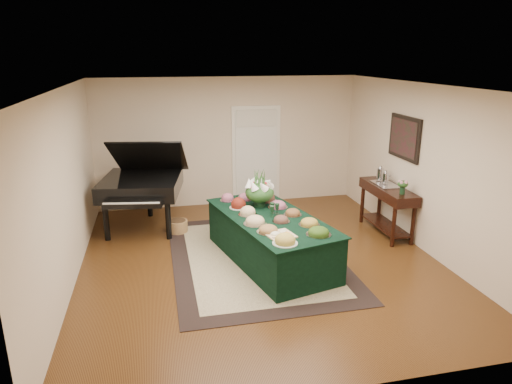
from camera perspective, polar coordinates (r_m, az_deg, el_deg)
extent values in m
plane|color=#311A0B|center=(7.31, 0.52, -8.57)|extent=(6.00, 6.00, 0.00)
cube|color=black|center=(7.43, -0.10, -8.08)|extent=(2.64, 3.69, 0.01)
cube|color=beige|center=(7.43, -0.10, -8.04)|extent=(2.11, 3.16, 0.01)
cube|color=white|center=(9.86, 0.01, 4.66)|extent=(1.05, 0.04, 2.10)
cube|color=white|center=(9.86, 0.04, 4.35)|extent=(0.90, 0.06, 2.00)
cube|color=black|center=(7.17, 1.81, -5.92)|extent=(1.66, 2.63, 0.73)
cube|color=black|center=(7.03, 1.84, -3.15)|extent=(1.74, 2.70, 0.02)
cylinder|color=silver|center=(6.39, 7.83, -5.29)|extent=(0.35, 0.35, 0.01)
ellipsoid|color=#345917|center=(6.37, 7.85, -4.91)|extent=(0.29, 0.29, 0.08)
cylinder|color=silver|center=(7.73, 1.43, -1.13)|extent=(0.32, 0.32, 0.01)
ellipsoid|color=brown|center=(7.71, 1.43, -0.65)|extent=(0.26, 0.26, 0.12)
cylinder|color=silver|center=(6.06, 3.65, -6.40)|extent=(0.34, 0.34, 0.01)
ellipsoid|color=#DBBC4E|center=(6.04, 3.66, -5.92)|extent=(0.28, 0.28, 0.10)
cylinder|color=silver|center=(6.42, 1.53, -5.00)|extent=(0.33, 0.33, 0.01)
ellipsoid|color=#9F723F|center=(6.41, 1.53, -4.66)|extent=(0.27, 0.27, 0.07)
cylinder|color=silver|center=(8.03, 0.39, -0.43)|extent=(0.29, 0.29, 0.01)
ellipsoid|color=maroon|center=(8.02, 0.39, -0.10)|extent=(0.24, 0.24, 0.08)
cylinder|color=silver|center=(6.72, -0.11, -3.99)|extent=(0.34, 0.34, 0.01)
ellipsoid|color=beige|center=(6.70, -0.11, -3.57)|extent=(0.28, 0.28, 0.09)
cylinder|color=silver|center=(7.10, 4.61, -2.85)|extent=(0.28, 0.28, 0.01)
ellipsoid|color=brown|center=(7.09, 4.62, -2.54)|extent=(0.23, 0.23, 0.07)
cylinder|color=silver|center=(7.09, -1.03, -2.84)|extent=(0.29, 0.29, 0.01)
ellipsoid|color=beige|center=(7.07, -1.04, -2.41)|extent=(0.24, 0.24, 0.10)
cylinder|color=silver|center=(7.43, 2.73, -1.91)|extent=(0.32, 0.32, 0.01)
ellipsoid|color=#B75B79|center=(7.41, 2.74, -1.58)|extent=(0.27, 0.27, 0.08)
cylinder|color=silver|center=(7.41, -2.20, -1.95)|extent=(0.30, 0.30, 0.01)
ellipsoid|color=maroon|center=(7.39, -2.21, -1.46)|extent=(0.24, 0.24, 0.12)
cylinder|color=silver|center=(6.72, 6.68, -4.09)|extent=(0.31, 0.31, 0.01)
ellipsoid|color=#B89335|center=(6.71, 6.69, -3.75)|extent=(0.26, 0.26, 0.07)
cylinder|color=silver|center=(7.85, -1.24, -0.86)|extent=(0.33, 0.33, 0.01)
ellipsoid|color=#B75B79|center=(7.83, -1.24, -0.57)|extent=(0.27, 0.27, 0.07)
cylinder|color=silver|center=(6.81, 3.15, -3.71)|extent=(0.27, 0.27, 0.01)
ellipsoid|color=brown|center=(6.80, 3.16, -3.39)|extent=(0.22, 0.22, 0.07)
cylinder|color=silver|center=(7.77, -3.57, -1.06)|extent=(0.26, 0.26, 0.01)
ellipsoid|color=#B75B79|center=(7.76, -3.58, -0.70)|extent=(0.21, 0.21, 0.09)
cube|color=tan|center=(6.31, 3.04, -5.39)|extent=(0.44, 0.44, 0.02)
ellipsoid|color=beige|center=(6.30, 2.39, -4.96)|extent=(0.14, 0.14, 0.08)
ellipsoid|color=beige|center=(6.38, 3.41, -4.72)|extent=(0.12, 0.12, 0.07)
cube|color=orange|center=(6.26, 3.80, -5.26)|extent=(0.11, 0.11, 0.05)
cylinder|color=black|center=(7.47, 0.45, -1.08)|extent=(0.18, 0.18, 0.18)
ellipsoid|color=#265220|center=(7.43, 0.46, -0.10)|extent=(0.47, 0.47, 0.31)
cylinder|color=black|center=(8.37, -18.22, -3.54)|extent=(0.10, 0.10, 0.68)
cylinder|color=black|center=(8.15, -10.90, -3.53)|extent=(0.10, 0.10, 0.68)
cylinder|color=black|center=(9.38, -13.18, -0.93)|extent=(0.10, 0.10, 0.68)
cube|color=black|center=(8.64, -14.10, 0.86)|extent=(1.60, 1.68, 0.29)
cube|color=black|center=(7.89, -15.16, -1.49)|extent=(1.00, 0.38, 0.10)
cube|color=black|center=(8.63, -13.18, 4.32)|extent=(1.47, 1.27, 0.76)
cylinder|color=olive|center=(8.50, -9.74, -4.25)|extent=(0.36, 0.36, 0.22)
cylinder|color=black|center=(8.02, 16.81, -4.23)|extent=(0.07, 0.07, 0.70)
cylinder|color=black|center=(8.20, 19.02, -3.98)|extent=(0.07, 0.07, 0.70)
cylinder|color=black|center=(9.02, 13.14, -1.58)|extent=(0.07, 0.07, 0.70)
cylinder|color=black|center=(9.18, 15.17, -1.41)|extent=(0.07, 0.07, 0.70)
cube|color=black|center=(8.46, 16.18, 0.09)|extent=(0.45, 1.43, 0.18)
cube|color=black|center=(8.67, 15.83, -3.98)|extent=(0.38, 1.25, 0.03)
cube|color=silver|center=(8.54, 15.86, 0.94)|extent=(0.34, 0.58, 0.02)
cylinder|color=black|center=(8.04, 17.82, 0.21)|extent=(0.09, 0.09, 0.13)
ellipsoid|color=pink|center=(8.00, 17.90, 1.03)|extent=(0.20, 0.20, 0.13)
cube|color=black|center=(8.36, 18.08, 6.48)|extent=(0.04, 0.95, 0.75)
cube|color=#491322|center=(8.35, 17.93, 6.48)|extent=(0.01, 0.82, 0.62)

